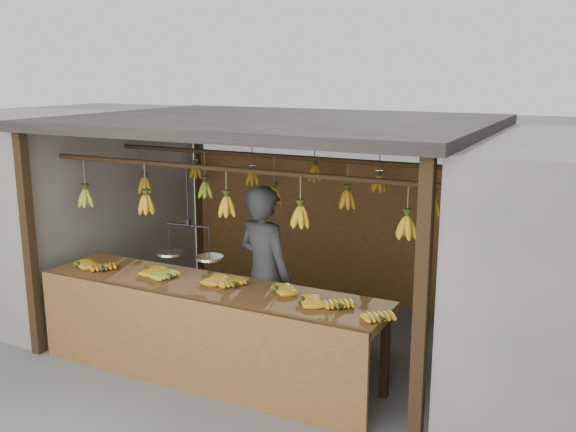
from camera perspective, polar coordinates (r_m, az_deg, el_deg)
The scene contains 8 objects.
ground at distance 7.23m, azimuth -1.09°, elevation -10.58°, with size 80.00×80.00×0.00m, color #5B5B57.
stall at distance 6.99m, azimuth 0.11°, elevation 5.42°, with size 4.30×3.30×2.40m.
neighbor_left at distance 9.08m, azimuth -21.62°, elevation 0.97°, with size 3.00×3.00×2.30m, color slate.
counter at distance 6.05m, azimuth -7.62°, elevation -8.21°, with size 3.64×0.79×0.96m.
hanging_bananas at distance 6.76m, azimuth -1.30°, elevation 2.05°, with size 3.62×2.24×0.39m.
balance_scale at distance 6.24m, azimuth -8.77°, elevation -3.02°, with size 0.69×0.29×0.88m.
vendor at distance 6.33m, azimuth -2.07°, elevation -5.31°, with size 0.66×0.43×1.80m, color #262628.
bag_bundles at distance 7.55m, azimuth 17.00°, elevation -2.34°, with size 0.08×0.26×1.24m.
Camera 1 is at (3.12, -5.86, 2.86)m, focal length 40.00 mm.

